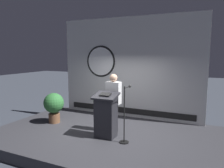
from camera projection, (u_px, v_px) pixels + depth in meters
The scene contains 7 objects.
ground_plane at pixel (105, 143), 6.15m from camera, with size 40.00×40.00×0.00m, color #383D47.
stage_platform at pixel (105, 138), 6.12m from camera, with size 6.40×4.00×0.30m, color #333338.
banner_display at pixel (128, 68), 7.54m from camera, with size 5.10×0.12×3.47m.
podium at pixel (106, 116), 5.75m from camera, with size 0.64×0.50×1.21m.
speaker_person at pixel (114, 102), 6.14m from camera, with size 0.40×0.26×1.67m.
microphone_stand at pixel (125, 123), 5.43m from camera, with size 0.24×0.53×1.44m.
potted_plant at pixel (54, 105), 6.97m from camera, with size 0.65×0.65×0.97m.
Camera 1 is at (2.63, -5.23, 2.52)m, focal length 34.62 mm.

